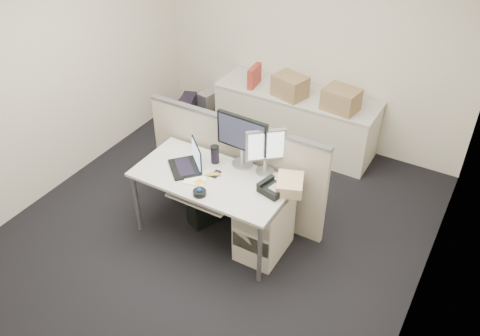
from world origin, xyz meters
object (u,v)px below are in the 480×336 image
Objects in this scene: desk_phone at (272,189)px; laptop at (184,158)px; monitor_main at (242,141)px; desk at (212,182)px.

laptop is at bearing -159.08° from desk_phone.
monitor_main is 1.55× the size of laptop.
laptop is (-0.30, -0.02, 0.20)m from desk.
monitor_main is 0.58m from laptop.
desk is 0.36m from laptop.
desk_phone is at bearing 48.68° from laptop.
desk is 6.71× the size of desk_phone.
desk_phone reaches higher than desk.
laptop reaches higher than desk_phone.
monitor_main is at bearing 79.41° from laptop.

